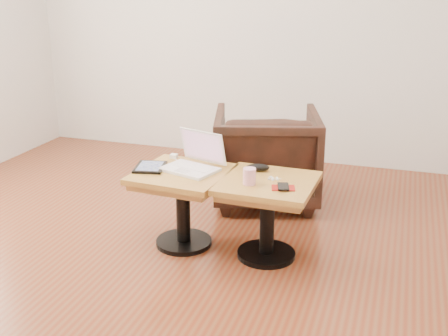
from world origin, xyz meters
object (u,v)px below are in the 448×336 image
(side_table_right, at_px, (268,200))
(laptop, at_px, (194,162))
(side_table_left, at_px, (183,190))
(striped_cup, at_px, (249,176))
(armchair, at_px, (266,156))

(side_table_right, relative_size, laptop, 1.43)
(side_table_left, height_order, striped_cup, striped_cup)
(side_table_left, bearing_deg, striped_cup, -6.34)
(side_table_right, height_order, laptop, laptop)
(side_table_right, height_order, armchair, armchair)
(armchair, bearing_deg, laptop, 56.30)
(side_table_left, height_order, laptop, laptop)
(side_table_left, bearing_deg, armchair, 74.86)
(side_table_left, bearing_deg, side_table_right, 4.99)
(side_table_right, bearing_deg, armchair, 106.54)
(laptop, bearing_deg, striped_cup, -3.95)
(side_table_left, height_order, armchair, armchair)
(side_table_right, bearing_deg, laptop, 174.65)
(laptop, distance_m, armchair, 0.86)
(side_table_left, relative_size, side_table_right, 1.04)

